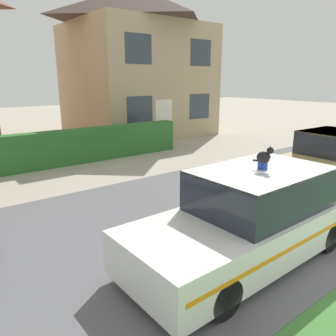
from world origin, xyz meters
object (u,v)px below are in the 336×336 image
object	(u,v)px
neighbour_car_far	(332,156)
house_right	(137,62)
police_car	(250,217)
cat	(265,156)

from	to	relation	value
neighbour_car_far	house_right	world-z (taller)	house_right
police_car	house_right	bearing A→B (deg)	-115.65
neighbour_car_far	house_right	distance (m)	11.83
neighbour_car_far	house_right	size ratio (longest dim) A/B	0.55
police_car	house_right	size ratio (longest dim) A/B	0.58
cat	neighbour_car_far	bearing A→B (deg)	70.23
police_car	cat	size ratio (longest dim) A/B	13.45
neighbour_car_far	cat	bearing A→B (deg)	-162.64
police_car	house_right	xyz separation A→B (m)	(5.97, 12.91, 3.23)
cat	house_right	bearing A→B (deg)	120.35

